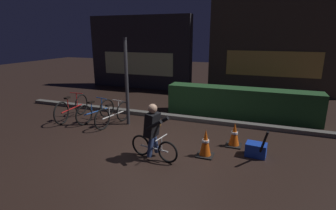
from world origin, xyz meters
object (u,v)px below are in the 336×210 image
Objects in this scene: street_post at (127,83)px; parked_bike_left_mid at (96,111)px; cyclist at (153,131)px; blue_crate at (256,150)px; traffic_cone_near at (205,143)px; closed_umbrella at (263,145)px; parked_bike_center_left at (113,115)px; traffic_cone_far at (234,135)px; parked_bike_leftmost at (72,108)px.

street_post is 1.46m from parked_bike_left_mid.
cyclist is (1.63, -1.80, -0.66)m from street_post.
street_post is 4.01m from blue_crate.
closed_umbrella is at bearing 7.15° from traffic_cone_near.
parked_bike_center_left is at bearing 160.70° from traffic_cone_near.
closed_umbrella is (0.66, -0.64, 0.10)m from traffic_cone_far.
blue_crate is at bearing -36.32° from traffic_cone_far.
parked_bike_left_mid is at bearing -175.05° from street_post.
closed_umbrella is (4.25, -0.92, 0.06)m from parked_bike_center_left.
parked_bike_leftmost is at bearing 166.49° from traffic_cone_near.
street_post reaches higher than traffic_cone_near.
closed_umbrella is at bearing 26.16° from cyclist.
blue_crate is 2.34m from cyclist.
street_post is 3.02× the size of closed_umbrella.
traffic_cone_far is (4.30, -0.42, -0.04)m from parked_bike_left_mid.
closed_umbrella is at bearing -44.18° from traffic_cone_far.
parked_bike_center_left reaches higher than parked_bike_left_mid.
parked_bike_leftmost is 2.96× the size of traffic_cone_far.
cyclist is at bearing -47.82° from street_post.
parked_bike_center_left is at bearing -148.28° from street_post.
traffic_cone_near is at bearing -102.48° from closed_umbrella.
cyclist is (2.01, -1.57, 0.30)m from parked_bike_center_left.
traffic_cone_near is 0.75× the size of closed_umbrella.
blue_crate is (3.74, -0.90, -1.14)m from street_post.
street_post reaches higher than cyclist.
traffic_cone_near is (3.05, -1.07, -0.02)m from parked_bike_center_left.
street_post is 4.14m from closed_umbrella.
parked_bike_left_mid reaches higher than blue_crate.
street_post is 3.40m from traffic_cone_far.
traffic_cone_near is at bearing -99.98° from parked_bike_center_left.
traffic_cone_near reaches higher than blue_crate.
parked_bike_leftmost reaches higher than parked_bike_center_left.
blue_crate is 0.52× the size of closed_umbrella.
parked_bike_leftmost is 2.76× the size of traffic_cone_near.
street_post is 4.06× the size of traffic_cone_near.
closed_umbrella is (4.96, -1.06, 0.06)m from parked_bike_left_mid.
cyclist reaches higher than traffic_cone_far.
parked_bike_center_left is 3.60m from traffic_cone_far.
traffic_cone_near is at bearing -93.87° from parked_bike_left_mid.
cyclist is at bearing -119.40° from parked_bike_leftmost.
parked_bike_left_mid is 5.07m from closed_umbrella.
parked_bike_center_left is at bearing -121.83° from closed_umbrella.
parked_bike_leftmost is at bearing -174.23° from street_post.
traffic_cone_far reaches higher than blue_crate.
cyclist is 1.47× the size of closed_umbrella.
blue_crate is at bearing -89.90° from parked_bike_center_left.
traffic_cone_near is at bearing -25.92° from street_post.
cyclist reaches higher than parked_bike_left_mid.
street_post reaches higher than parked_bike_leftmost.
closed_umbrella reaches higher than parked_bike_left_mid.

